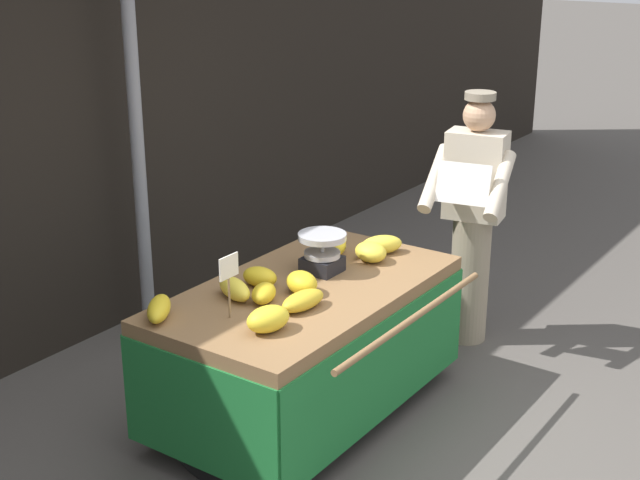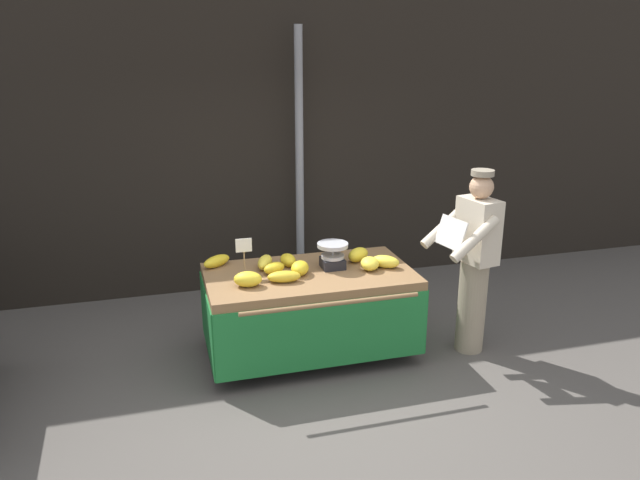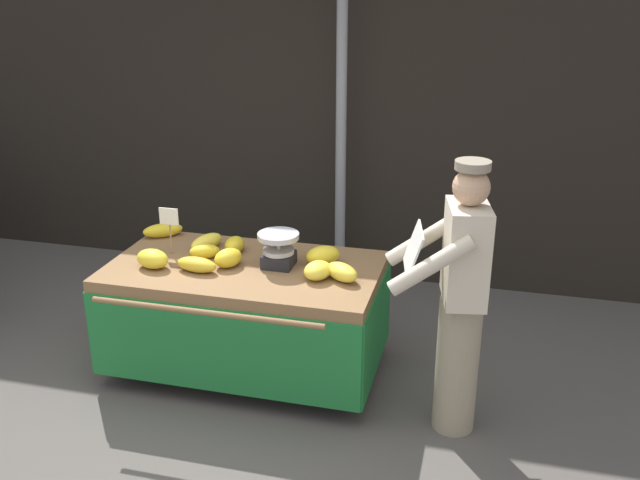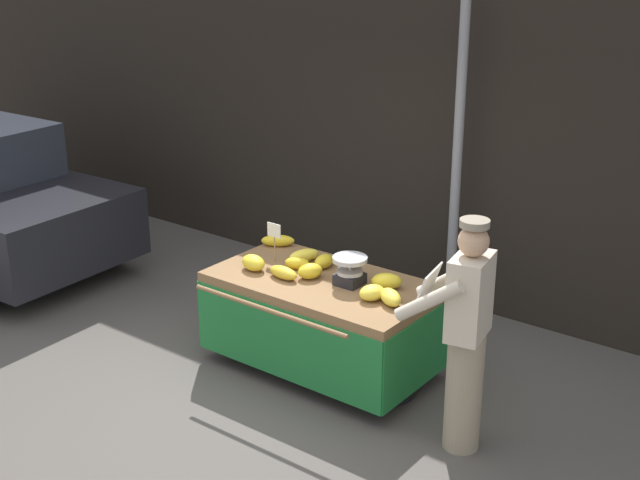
% 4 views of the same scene
% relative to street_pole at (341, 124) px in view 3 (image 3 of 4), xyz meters
% --- Properties ---
extents(ground_plane, '(60.00, 60.00, 0.00)m').
position_rel_street_pole_xyz_m(ground_plane, '(-0.40, -2.43, -1.48)').
color(ground_plane, '#514C47').
extents(back_wall, '(16.00, 0.24, 3.58)m').
position_rel_street_pole_xyz_m(back_wall, '(-0.40, 0.37, 0.31)').
color(back_wall, black).
rests_on(back_wall, ground).
extents(street_pole, '(0.09, 0.09, 2.95)m').
position_rel_street_pole_xyz_m(street_pole, '(0.00, 0.00, 0.00)').
color(street_pole, gray).
rests_on(street_pole, ground).
extents(banana_cart, '(1.86, 1.21, 0.81)m').
position_rel_street_pole_xyz_m(banana_cart, '(-0.31, -1.59, -0.88)').
color(banana_cart, olive).
rests_on(banana_cart, ground).
extents(weighing_scale, '(0.28, 0.28, 0.24)m').
position_rel_street_pole_xyz_m(weighing_scale, '(-0.08, -1.54, -0.55)').
color(weighing_scale, black).
rests_on(weighing_scale, banana_cart).
extents(price_sign, '(0.14, 0.01, 0.34)m').
position_rel_street_pole_xyz_m(price_sign, '(-0.87, -1.52, -0.42)').
color(price_sign, '#997A51').
rests_on(price_sign, banana_cart).
extents(banana_bunch_0, '(0.24, 0.20, 0.10)m').
position_rel_street_pole_xyz_m(banana_bunch_0, '(-0.62, -1.53, -0.61)').
color(banana_bunch_0, gold).
rests_on(banana_bunch_0, banana_cart).
extents(banana_bunch_1, '(0.22, 0.25, 0.12)m').
position_rel_street_pole_xyz_m(banana_bunch_1, '(0.23, -1.68, -0.61)').
color(banana_bunch_1, yellow).
rests_on(banana_bunch_1, banana_cart).
extents(banana_bunch_2, '(0.15, 0.22, 0.11)m').
position_rel_street_pole_xyz_m(banana_bunch_2, '(-0.45, -1.38, -0.61)').
color(banana_bunch_2, gold).
rests_on(banana_bunch_2, banana_cart).
extents(banana_bunch_3, '(0.29, 0.27, 0.11)m').
position_rel_street_pole_xyz_m(banana_bunch_3, '(0.39, -1.66, -0.61)').
color(banana_bunch_3, yellow).
rests_on(banana_bunch_3, banana_cart).
extents(banana_bunch_4, '(0.31, 0.26, 0.10)m').
position_rel_street_pole_xyz_m(banana_bunch_4, '(-1.09, -1.22, -0.61)').
color(banana_bunch_4, gold).
rests_on(banana_bunch_4, banana_cart).
extents(banana_bunch_5, '(0.30, 0.17, 0.10)m').
position_rel_street_pole_xyz_m(banana_bunch_5, '(-0.58, -1.76, -0.61)').
color(banana_bunch_5, gold).
rests_on(banana_bunch_5, banana_cart).
extents(banana_bunch_6, '(0.28, 0.25, 0.13)m').
position_rel_street_pole_xyz_m(banana_bunch_6, '(0.20, -1.44, -0.60)').
color(banana_bunch_6, yellow).
rests_on(banana_bunch_6, banana_cart).
extents(banana_bunch_7, '(0.27, 0.22, 0.13)m').
position_rel_street_pole_xyz_m(banana_bunch_7, '(-0.89, -1.78, -0.60)').
color(banana_bunch_7, yellow).
rests_on(banana_bunch_7, banana_cart).
extents(banana_bunch_8, '(0.23, 0.25, 0.12)m').
position_rel_street_pole_xyz_m(banana_bunch_8, '(-0.40, -1.63, -0.60)').
color(banana_bunch_8, gold).
rests_on(banana_bunch_8, banana_cart).
extents(banana_bunch_9, '(0.22, 0.30, 0.11)m').
position_rel_street_pole_xyz_m(banana_bunch_9, '(-0.67, -1.38, -0.61)').
color(banana_bunch_9, yellow).
rests_on(banana_bunch_9, banana_cart).
extents(vendor_person, '(0.64, 0.59, 1.71)m').
position_rel_street_pole_xyz_m(vendor_person, '(1.15, -1.90, -0.60)').
color(vendor_person, gray).
rests_on(vendor_person, ground).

